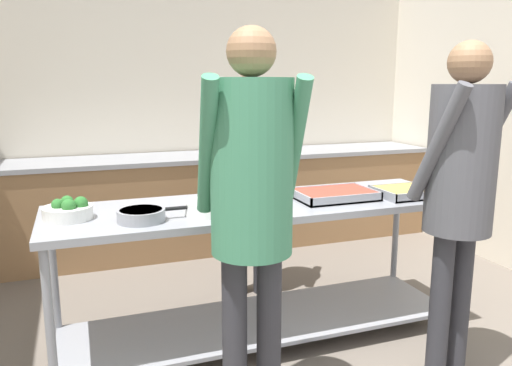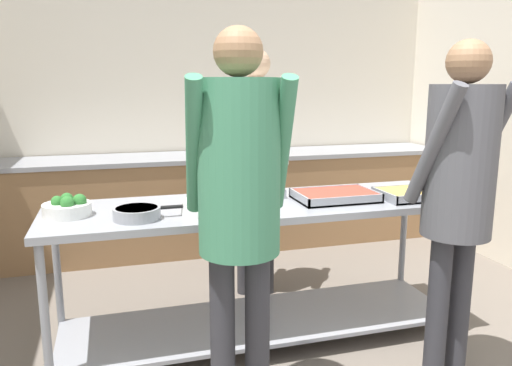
{
  "view_description": "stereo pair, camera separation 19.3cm",
  "coord_description": "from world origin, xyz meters",
  "px_view_note": "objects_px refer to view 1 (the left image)",
  "views": [
    {
      "loc": [
        -1.14,
        -1.15,
        1.56
      ],
      "look_at": [
        -0.13,
        1.63,
        0.97
      ],
      "focal_mm": 35.0,
      "sensor_mm": 36.0,
      "label": 1
    },
    {
      "loc": [
        -0.95,
        -1.21,
        1.56
      ],
      "look_at": [
        -0.13,
        1.63,
        0.97
      ],
      "focal_mm": 35.0,
      "sensor_mm": 36.0,
      "label": 2
    }
  ],
  "objects_px": {
    "broccoli_bowl": "(68,211)",
    "cook_behind_counter": "(250,146)",
    "serving_tray_greens": "(334,195)",
    "guest_serving_left": "(460,176)",
    "sauce_pan": "(142,215)",
    "plate_stack": "(208,207)",
    "serving_tray_vegetables": "(250,192)",
    "serving_tray_roast": "(413,192)",
    "water_bottle": "(249,142)",
    "guest_serving_right": "(252,188)"
  },
  "relations": [
    {
      "from": "sauce_pan",
      "to": "guest_serving_left",
      "type": "xyz_separation_m",
      "value": [
        1.53,
        -0.53,
        0.2
      ]
    },
    {
      "from": "serving_tray_greens",
      "to": "serving_tray_roast",
      "type": "distance_m",
      "value": 0.52
    },
    {
      "from": "plate_stack",
      "to": "cook_behind_counter",
      "type": "distance_m",
      "value": 1.0
    },
    {
      "from": "plate_stack",
      "to": "serving_tray_greens",
      "type": "bearing_deg",
      "value": 5.91
    },
    {
      "from": "broccoli_bowl",
      "to": "cook_behind_counter",
      "type": "bearing_deg",
      "value": 29.02
    },
    {
      "from": "serving_tray_roast",
      "to": "cook_behind_counter",
      "type": "height_order",
      "value": "cook_behind_counter"
    },
    {
      "from": "plate_stack",
      "to": "serving_tray_vegetables",
      "type": "height_order",
      "value": "plate_stack"
    },
    {
      "from": "serving_tray_roast",
      "to": "water_bottle",
      "type": "distance_m",
      "value": 1.98
    },
    {
      "from": "plate_stack",
      "to": "guest_serving_left",
      "type": "distance_m",
      "value": 1.31
    },
    {
      "from": "plate_stack",
      "to": "cook_behind_counter",
      "type": "relative_size",
      "value": 0.15
    },
    {
      "from": "guest_serving_left",
      "to": "water_bottle",
      "type": "height_order",
      "value": "guest_serving_left"
    },
    {
      "from": "plate_stack",
      "to": "serving_tray_vegetables",
      "type": "distance_m",
      "value": 0.49
    },
    {
      "from": "sauce_pan",
      "to": "water_bottle",
      "type": "relative_size",
      "value": 1.63
    },
    {
      "from": "guest_serving_right",
      "to": "serving_tray_greens",
      "type": "bearing_deg",
      "value": 39.7
    },
    {
      "from": "plate_stack",
      "to": "serving_tray_roast",
      "type": "xyz_separation_m",
      "value": [
        1.32,
        -0.01,
        -0.01
      ]
    },
    {
      "from": "guest_serving_left",
      "to": "water_bottle",
      "type": "xyz_separation_m",
      "value": [
        -0.28,
        2.49,
        -0.09
      ]
    },
    {
      "from": "serving_tray_vegetables",
      "to": "serving_tray_roast",
      "type": "bearing_deg",
      "value": -19.25
    },
    {
      "from": "sauce_pan",
      "to": "guest_serving_right",
      "type": "distance_m",
      "value": 0.69
    },
    {
      "from": "water_bottle",
      "to": "broccoli_bowl",
      "type": "bearing_deg",
      "value": -131.93
    },
    {
      "from": "serving_tray_roast",
      "to": "guest_serving_right",
      "type": "bearing_deg",
      "value": -156.94
    },
    {
      "from": "broccoli_bowl",
      "to": "serving_tray_greens",
      "type": "distance_m",
      "value": 1.52
    },
    {
      "from": "serving_tray_vegetables",
      "to": "serving_tray_greens",
      "type": "xyz_separation_m",
      "value": [
        0.46,
        -0.25,
        0.0
      ]
    },
    {
      "from": "serving_tray_greens",
      "to": "guest_serving_left",
      "type": "relative_size",
      "value": 0.27
    },
    {
      "from": "guest_serving_left",
      "to": "water_bottle",
      "type": "bearing_deg",
      "value": 96.35
    },
    {
      "from": "serving_tray_greens",
      "to": "guest_serving_left",
      "type": "distance_m",
      "value": 0.77
    },
    {
      "from": "plate_stack",
      "to": "water_bottle",
      "type": "distance_m",
      "value": 2.13
    },
    {
      "from": "broccoli_bowl",
      "to": "serving_tray_vegetables",
      "type": "height_order",
      "value": "broccoli_bowl"
    },
    {
      "from": "serving_tray_vegetables",
      "to": "guest_serving_left",
      "type": "xyz_separation_m",
      "value": [
        0.82,
        -0.89,
        0.21
      ]
    },
    {
      "from": "plate_stack",
      "to": "serving_tray_vegetables",
      "type": "relative_size",
      "value": 0.71
    },
    {
      "from": "broccoli_bowl",
      "to": "serving_tray_greens",
      "type": "bearing_deg",
      "value": -2.02
    },
    {
      "from": "sauce_pan",
      "to": "cook_behind_counter",
      "type": "distance_m",
      "value": 1.25
    },
    {
      "from": "plate_stack",
      "to": "serving_tray_roast",
      "type": "bearing_deg",
      "value": -0.22
    },
    {
      "from": "guest_serving_right",
      "to": "sauce_pan",
      "type": "bearing_deg",
      "value": 128.73
    },
    {
      "from": "broccoli_bowl",
      "to": "guest_serving_right",
      "type": "distance_m",
      "value": 1.05
    },
    {
      "from": "sauce_pan",
      "to": "serving_tray_vegetables",
      "type": "distance_m",
      "value": 0.8
    },
    {
      "from": "broccoli_bowl",
      "to": "sauce_pan",
      "type": "distance_m",
      "value": 0.39
    },
    {
      "from": "water_bottle",
      "to": "serving_tray_roast",
      "type": "bearing_deg",
      "value": -77.53
    },
    {
      "from": "sauce_pan",
      "to": "water_bottle",
      "type": "height_order",
      "value": "water_bottle"
    },
    {
      "from": "broccoli_bowl",
      "to": "sauce_pan",
      "type": "relative_size",
      "value": 0.65
    },
    {
      "from": "guest_serving_left",
      "to": "cook_behind_counter",
      "type": "relative_size",
      "value": 0.98
    },
    {
      "from": "plate_stack",
      "to": "sauce_pan",
      "type": "bearing_deg",
      "value": -175.55
    },
    {
      "from": "guest_serving_left",
      "to": "water_bottle",
      "type": "distance_m",
      "value": 2.5
    },
    {
      "from": "serving_tray_roast",
      "to": "guest_serving_left",
      "type": "height_order",
      "value": "guest_serving_left"
    },
    {
      "from": "serving_tray_greens",
      "to": "cook_behind_counter",
      "type": "relative_size",
      "value": 0.26
    },
    {
      "from": "serving_tray_greens",
      "to": "serving_tray_vegetables",
      "type": "bearing_deg",
      "value": 151.56
    },
    {
      "from": "broccoli_bowl",
      "to": "water_bottle",
      "type": "distance_m",
      "value": 2.4
    },
    {
      "from": "water_bottle",
      "to": "sauce_pan",
      "type": "bearing_deg",
      "value": -122.69
    },
    {
      "from": "cook_behind_counter",
      "to": "water_bottle",
      "type": "relative_size",
      "value": 7.61
    },
    {
      "from": "plate_stack",
      "to": "serving_tray_vegetables",
      "type": "bearing_deg",
      "value": 43.23
    },
    {
      "from": "broccoli_bowl",
      "to": "serving_tray_roast",
      "type": "distance_m",
      "value": 2.04
    }
  ]
}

